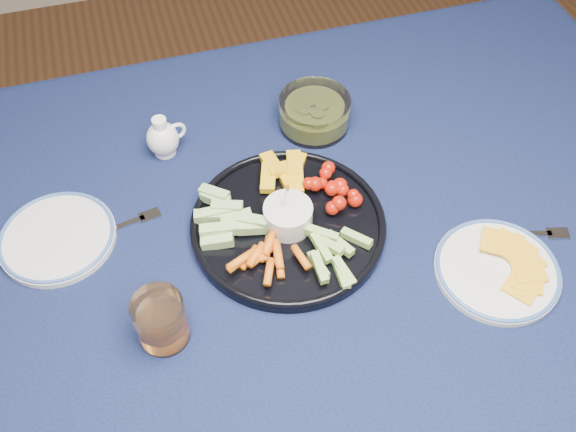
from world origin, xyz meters
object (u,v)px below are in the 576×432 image
object	(u,v)px
dining_table	(263,280)
cheese_plate	(498,269)
pickle_bowl	(314,113)
juice_tumbler	(162,322)
creamer_pitcher	(163,138)
side_plate_extra	(57,237)
crudite_platter	(287,223)

from	to	relation	value
dining_table	cheese_plate	distance (m)	0.39
cheese_plate	pickle_bowl	bearing A→B (deg)	113.43
juice_tumbler	dining_table	bearing A→B (deg)	31.49
juice_tumbler	creamer_pitcher	bearing A→B (deg)	80.19
dining_table	side_plate_extra	world-z (taller)	side_plate_extra
cheese_plate	juice_tumbler	xyz separation A→B (m)	(-0.52, 0.04, 0.03)
juice_tumbler	side_plate_extra	xyz separation A→B (m)	(-0.14, 0.22, -0.03)
creamer_pitcher	cheese_plate	xyz separation A→B (m)	(0.46, -0.41, -0.02)
creamer_pitcher	pickle_bowl	size ratio (longest dim) A/B	0.61
crudite_platter	pickle_bowl	bearing A→B (deg)	61.94
creamer_pitcher	side_plate_extra	xyz separation A→B (m)	(-0.20, -0.15, -0.03)
dining_table	crudite_platter	world-z (taller)	crudite_platter
crudite_platter	creamer_pitcher	distance (m)	0.29
dining_table	side_plate_extra	xyz separation A→B (m)	(-0.31, 0.11, 0.10)
pickle_bowl	side_plate_extra	world-z (taller)	pickle_bowl
side_plate_extra	juice_tumbler	bearing A→B (deg)	-57.76
dining_table	cheese_plate	xyz separation A→B (m)	(0.35, -0.15, 0.10)
crudite_platter	juice_tumbler	size ratio (longest dim) A/B	3.64
dining_table	cheese_plate	bearing A→B (deg)	-22.83
dining_table	cheese_plate	size ratio (longest dim) A/B	8.46
juice_tumbler	side_plate_extra	size ratio (longest dim) A/B	0.47
dining_table	crudite_platter	bearing A→B (deg)	29.51
dining_table	juice_tumbler	size ratio (longest dim) A/B	18.76
dining_table	juice_tumbler	xyz separation A→B (m)	(-0.17, -0.11, 0.13)
creamer_pitcher	pickle_bowl	distance (m)	0.28
juice_tumbler	side_plate_extra	distance (m)	0.26
pickle_bowl	cheese_plate	size ratio (longest dim) A/B	0.68
dining_table	side_plate_extra	size ratio (longest dim) A/B	8.79
crudite_platter	side_plate_extra	bearing A→B (deg)	166.91
pickle_bowl	juice_tumbler	bearing A→B (deg)	-133.76
pickle_bowl	cheese_plate	bearing A→B (deg)	-66.57
crudite_platter	dining_table	bearing A→B (deg)	-150.49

